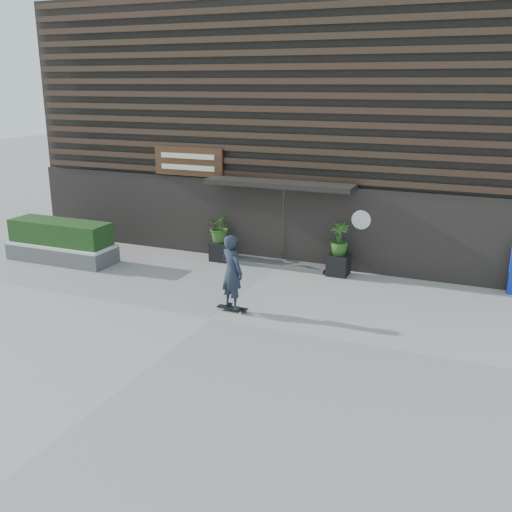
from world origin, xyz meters
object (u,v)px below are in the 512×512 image
at_px(planter_pot_left, 221,251).
at_px(planter_pot_right, 338,265).
at_px(raised_bed, 62,253).
at_px(skateboarder, 232,272).

bearing_deg(planter_pot_left, planter_pot_right, 0.00).
height_order(planter_pot_right, raised_bed, planter_pot_right).
distance_m(planter_pot_right, skateboarder, 4.18).
relative_size(planter_pot_right, skateboarder, 0.31).
xyz_separation_m(planter_pot_left, skateboarder, (2.16, -3.78, 0.71)).
bearing_deg(planter_pot_left, skateboarder, -60.25).
bearing_deg(planter_pot_left, raised_bed, -156.51).
bearing_deg(skateboarder, planter_pot_left, 119.75).
bearing_deg(raised_bed, planter_pot_right, 13.38).
xyz_separation_m(planter_pot_right, skateboarder, (-1.64, -3.78, 0.71)).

